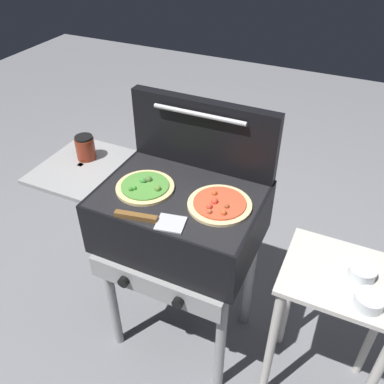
% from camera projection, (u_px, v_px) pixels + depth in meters
% --- Properties ---
extents(ground_plane, '(8.00, 8.00, 0.00)m').
position_uv_depth(ground_plane, '(183.00, 330.00, 2.14)').
color(ground_plane, gray).
extents(grill, '(0.96, 0.53, 0.90)m').
position_uv_depth(grill, '(177.00, 220.00, 1.68)').
color(grill, black).
rests_on(grill, ground_plane).
extents(grill_lid_open, '(0.63, 0.08, 0.30)m').
position_uv_depth(grill_lid_open, '(203.00, 134.00, 1.66)').
color(grill_lid_open, black).
rests_on(grill_lid_open, grill).
extents(pizza_veggie, '(0.23, 0.23, 0.04)m').
position_uv_depth(pizza_veggie, '(145.00, 187.00, 1.61)').
color(pizza_veggie, '#E0C17F').
rests_on(pizza_veggie, grill).
extents(pizza_pepperoni, '(0.24, 0.24, 0.04)m').
position_uv_depth(pizza_pepperoni, '(219.00, 204.00, 1.52)').
color(pizza_pepperoni, beige).
rests_on(pizza_pepperoni, grill).
extents(sauce_jar, '(0.08, 0.08, 0.11)m').
position_uv_depth(sauce_jar, '(85.00, 148.00, 1.77)').
color(sauce_jar, maroon).
rests_on(sauce_jar, grill).
extents(spatula, '(0.27, 0.11, 0.02)m').
position_uv_depth(spatula, '(150.00, 219.00, 1.46)').
color(spatula, '#B7BABF').
rests_on(spatula, grill).
extents(prep_table, '(0.44, 0.36, 0.74)m').
position_uv_depth(prep_table, '(333.00, 311.00, 1.60)').
color(prep_table, beige).
rests_on(prep_table, ground_plane).
extents(topping_bowl_near, '(0.10, 0.10, 0.04)m').
position_uv_depth(topping_bowl_near, '(369.00, 301.00, 1.35)').
color(topping_bowl_near, silver).
rests_on(topping_bowl_near, prep_table).
extents(topping_bowl_far, '(0.10, 0.10, 0.04)m').
position_uv_depth(topping_bowl_far, '(362.00, 273.00, 1.45)').
color(topping_bowl_far, silver).
rests_on(topping_bowl_far, prep_table).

